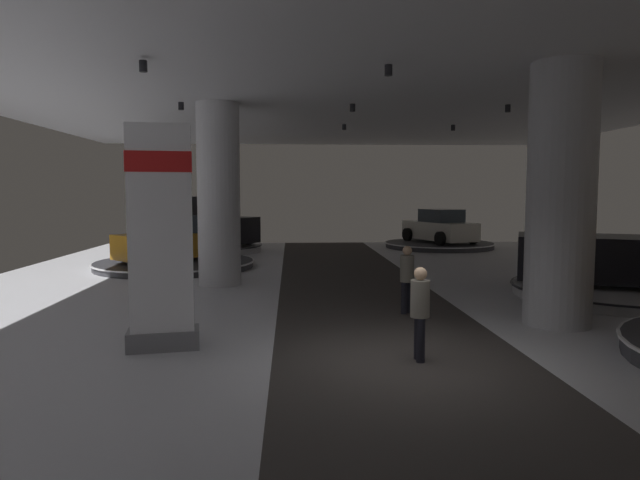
% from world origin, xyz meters
% --- Properties ---
extents(ground, '(24.00, 44.00, 0.06)m').
position_xyz_m(ground, '(0.00, 0.00, -0.02)').
color(ground, silver).
extents(ceiling_with_spotlights, '(24.00, 44.00, 0.39)m').
position_xyz_m(ceiling_with_spotlights, '(-0.00, 0.00, 5.55)').
color(ceiling_with_spotlights, silver).
extents(column_right, '(1.39, 1.39, 5.50)m').
position_xyz_m(column_right, '(3.81, 2.43, 2.75)').
color(column_right, '#ADADB2').
rests_on(column_right, ground).
extents(column_left, '(1.29, 1.29, 5.50)m').
position_xyz_m(column_left, '(-4.05, 7.99, 2.75)').
color(column_left, silver).
rests_on(column_left, ground).
extents(brand_sign_pylon, '(1.35, 0.85, 4.02)m').
position_xyz_m(brand_sign_pylon, '(-4.19, 1.06, 2.08)').
color(brand_sign_pylon, slate).
rests_on(brand_sign_pylon, ground).
extents(display_platform_deep_right, '(5.56, 5.56, 0.27)m').
position_xyz_m(display_platform_deep_right, '(5.75, 18.91, 0.15)').
color(display_platform_deep_right, '#333338').
rests_on(display_platform_deep_right, ground).
extents(display_car_deep_right, '(3.35, 4.57, 1.71)m').
position_xyz_m(display_car_deep_right, '(5.76, 18.88, 1.03)').
color(display_car_deep_right, silver).
rests_on(display_car_deep_right, display_platform_deep_right).
extents(display_platform_far_left, '(5.96, 5.96, 0.26)m').
position_xyz_m(display_platform_far_left, '(-6.24, 11.93, 0.15)').
color(display_platform_far_left, '#333338').
rests_on(display_platform_far_left, ground).
extents(display_car_far_left, '(4.27, 4.21, 1.71)m').
position_xyz_m(display_car_far_left, '(-6.27, 11.91, 1.03)').
color(display_car_far_left, '#B77519').
rests_on(display_car_far_left, display_platform_far_left).
extents(display_platform_deep_left, '(5.68, 5.68, 0.33)m').
position_xyz_m(display_platform_deep_left, '(-6.12, 17.74, 0.18)').
color(display_platform_deep_left, '#B7B7BC').
rests_on(display_platform_deep_left, ground).
extents(pickup_truck_deep_left, '(5.62, 4.62, 2.30)m').
position_xyz_m(pickup_truck_deep_left, '(-6.39, 17.91, 1.26)').
color(pickup_truck_deep_left, black).
rests_on(pickup_truck_deep_left, display_platform_deep_left).
extents(display_platform_mid_right, '(5.68, 5.68, 0.29)m').
position_xyz_m(display_platform_mid_right, '(7.06, 5.38, 0.16)').
color(display_platform_mid_right, '#B7B7BC').
rests_on(display_platform_mid_right, ground).
extents(pickup_truck_mid_right, '(5.70, 4.21, 2.30)m').
position_xyz_m(pickup_truck_mid_right, '(7.35, 5.25, 1.23)').
color(pickup_truck_mid_right, black).
rests_on(pickup_truck_mid_right, display_platform_mid_right).
extents(visitor_walking_near, '(0.32, 0.32, 1.59)m').
position_xyz_m(visitor_walking_near, '(0.83, 3.67, 0.91)').
color(visitor_walking_near, black).
rests_on(visitor_walking_near, ground).
extents(visitor_walking_far, '(0.32, 0.32, 1.59)m').
position_xyz_m(visitor_walking_far, '(0.27, 0.06, 0.91)').
color(visitor_walking_far, black).
rests_on(visitor_walking_far, ground).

